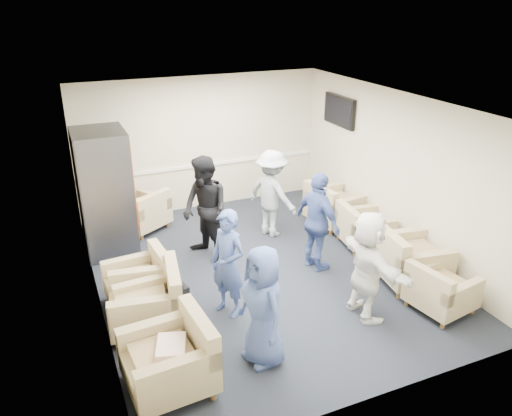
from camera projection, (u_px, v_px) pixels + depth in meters
name	position (u px, v px, depth m)	size (l,w,h in m)	color
floor	(261.00, 271.00, 8.06)	(6.00, 6.00, 0.00)	black
ceiling	(262.00, 105.00, 7.00)	(6.00, 6.00, 0.00)	silver
back_wall	(202.00, 144.00, 10.06)	(5.00, 0.02, 2.70)	beige
front_wall	(381.00, 295.00, 4.99)	(5.00, 0.02, 2.70)	beige
left_wall	(89.00, 221.00, 6.63)	(0.02, 6.00, 2.70)	beige
right_wall	(396.00, 173.00, 8.43)	(0.02, 6.00, 2.70)	beige
chair_rail	(203.00, 165.00, 10.23)	(4.98, 0.04, 0.06)	white
tv	(339.00, 111.00, 9.65)	(0.10, 1.00, 0.58)	black
armchair_left_near	(174.00, 360.00, 5.56)	(0.99, 0.99, 0.74)	tan
armchair_left_mid	(150.00, 303.00, 6.60)	(1.05, 1.05, 0.74)	tan
armchair_left_far	(143.00, 284.00, 7.08)	(0.91, 0.91, 0.68)	tan
armchair_right_near	(439.00, 292.00, 6.95)	(0.89, 0.89, 0.62)	tan
armchair_right_midnear	(407.00, 260.00, 7.63)	(1.06, 1.06, 0.75)	tan
armchair_right_midfar	(362.00, 229.00, 8.79)	(0.91, 0.91, 0.65)	tan
armchair_right_far	(332.00, 207.00, 9.58)	(1.01, 1.01, 0.71)	tan
armchair_corner	(143.00, 213.00, 9.38)	(1.15, 1.15, 0.67)	tan
vending_machine	(105.00, 192.00, 8.37)	(0.86, 1.01, 2.12)	#515159
backpack	(178.00, 297.00, 6.96)	(0.31, 0.25, 0.46)	black
pillow	(171.00, 348.00, 5.48)	(0.41, 0.31, 0.12)	white
person_front_left	(263.00, 306.00, 5.83)	(0.75, 0.49, 1.53)	#3E5395
person_mid_left	(228.00, 264.00, 6.75)	(0.56, 0.37, 1.54)	#3E5395
person_back_left	(205.00, 210.00, 8.14)	(0.86, 0.67, 1.78)	black
person_back_right	(272.00, 194.00, 9.01)	(1.04, 0.60, 1.62)	beige
person_mid_right	(318.00, 222.00, 7.86)	(0.96, 0.40, 1.64)	#3E5395
person_front_right	(368.00, 265.00, 6.68)	(1.45, 0.46, 1.56)	white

